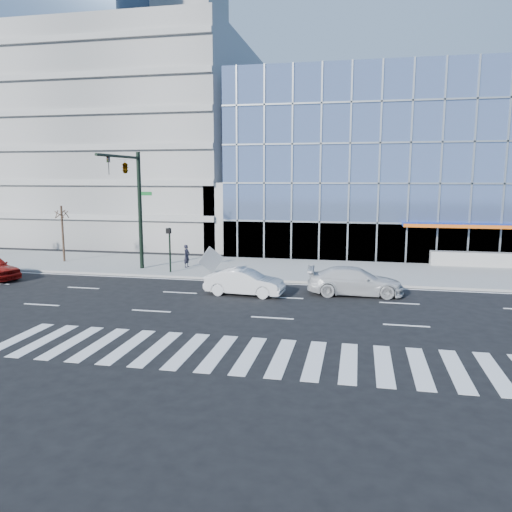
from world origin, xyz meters
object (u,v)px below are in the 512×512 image
Objects in this scene: white_suv at (355,281)px; pedestrian at (187,256)px; traffic_signal at (130,182)px; street_tree_near at (62,213)px; white_sedan at (244,282)px; tilted_panel at (211,260)px; ped_signal_post at (169,243)px.

white_suv is 12.93m from pedestrian.
traffic_signal reaches higher than street_tree_near.
traffic_signal is 7.96m from street_tree_near.
traffic_signal is at bearing 140.98° from pedestrian.
white_suv is 3.27× the size of pedestrian.
pedestrian reaches higher than white_sedan.
tilted_panel is (-3.38, 4.82, 0.34)m from white_sedan.
tilted_panel is at bearing 65.68° from white_suv.
pedestrian reaches higher than white_suv.
traffic_signal is at bearing -171.48° from ped_signal_post.
ped_signal_post is at bearing 178.91° from pedestrian.
tilted_panel is at bearing -116.78° from pedestrian.
ped_signal_post is 0.71× the size of street_tree_near.
traffic_signal is 1.83× the size of white_sedan.
ped_signal_post reaches higher than tilted_panel.
street_tree_near is 2.63× the size of pedestrian.
pedestrian is 3.03m from tilted_panel.
ped_signal_post is 2.31× the size of tilted_panel.
traffic_signal is at bearing 68.23° from white_sedan.
street_tree_near reaches higher than ped_signal_post.
traffic_signal reaches higher than white_suv.
ped_signal_post reaches higher than white_suv.
white_suv is 10.02m from tilted_panel.
pedestrian is (-11.73, 5.44, 0.19)m from white_suv.
pedestrian is at bearing 38.85° from traffic_signal.
ped_signal_post is 9.97m from street_tree_near.
white_suv is 6.14m from white_sedan.
white_sedan is (-6.00, -1.29, -0.04)m from white_suv.
white_suv is 4.04× the size of tilted_panel.
tilted_panel reaches higher than pedestrian.
street_tree_near reaches higher than pedestrian.
pedestrian is 1.24× the size of tilted_panel.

